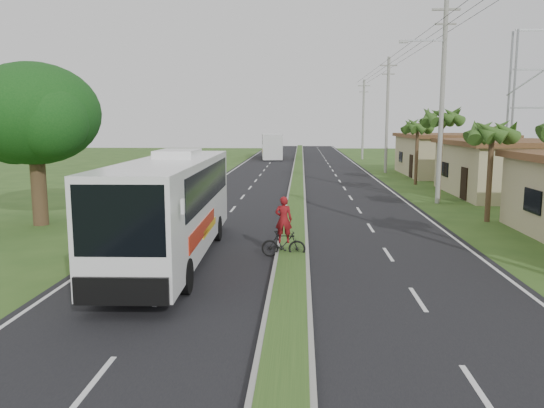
{
  "coord_description": "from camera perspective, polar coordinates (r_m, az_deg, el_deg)",
  "views": [
    {
      "loc": [
        0.3,
        -14.04,
        4.75
      ],
      "look_at": [
        -0.77,
        5.32,
        1.8
      ],
      "focal_mm": 35.0,
      "sensor_mm": 36.0,
      "label": 1
    }
  ],
  "objects": [
    {
      "name": "ground",
      "position": [
        14.83,
        1.87,
        -10.03
      ],
      "size": [
        180.0,
        180.0,
        0.0
      ],
      "primitive_type": "plane",
      "color": "#2F4F1D",
      "rests_on": "ground"
    },
    {
      "name": "road_asphalt",
      "position": [
        34.37,
        2.64,
        0.71
      ],
      "size": [
        14.0,
        160.0,
        0.02
      ],
      "primitive_type": "cube",
      "color": "black",
      "rests_on": "ground"
    },
    {
      "name": "median_strip",
      "position": [
        34.36,
        2.64,
        0.86
      ],
      "size": [
        1.2,
        160.0,
        0.18
      ],
      "color": "gray",
      "rests_on": "ground"
    },
    {
      "name": "lane_edge_left",
      "position": [
        35.08,
        -8.38,
        0.77
      ],
      "size": [
        0.12,
        160.0,
        0.01
      ],
      "primitive_type": "cube",
      "color": "silver",
      "rests_on": "ground"
    },
    {
      "name": "lane_edge_right",
      "position": [
        34.96,
        13.68,
        0.59
      ],
      "size": [
        0.12,
        160.0,
        0.01
      ],
      "primitive_type": "cube",
      "color": "silver",
      "rests_on": "ground"
    },
    {
      "name": "shop_mid",
      "position": [
        38.67,
        23.96,
        3.61
      ],
      "size": [
        7.6,
        10.6,
        3.67
      ],
      "color": "tan",
      "rests_on": "ground"
    },
    {
      "name": "shop_far",
      "position": [
        51.96,
        18.52,
        5.09
      ],
      "size": [
        8.6,
        11.6,
        3.82
      ],
      "color": "tan",
      "rests_on": "ground"
    },
    {
      "name": "palm_verge_b",
      "position": [
        27.59,
        22.61,
        7.18
      ],
      "size": [
        2.4,
        2.4,
        5.05
      ],
      "color": "#473321",
      "rests_on": "ground"
    },
    {
      "name": "palm_verge_c",
      "position": [
        34.12,
        17.81,
        8.86
      ],
      "size": [
        2.4,
        2.4,
        5.85
      ],
      "color": "#473321",
      "rests_on": "ground"
    },
    {
      "name": "palm_verge_d",
      "position": [
        43.0,
        15.4,
        8.07
      ],
      "size": [
        2.4,
        2.4,
        5.25
      ],
      "color": "#473321",
      "rests_on": "ground"
    },
    {
      "name": "shade_tree",
      "position": [
        27.07,
        -24.4,
        8.47
      ],
      "size": [
        6.3,
        6.0,
        7.54
      ],
      "color": "#473321",
      "rests_on": "ground"
    },
    {
      "name": "utility_pole_b",
      "position": [
        33.1,
        17.78,
        10.85
      ],
      "size": [
        3.2,
        0.28,
        12.0
      ],
      "color": "gray",
      "rests_on": "ground"
    },
    {
      "name": "utility_pole_c",
      "position": [
        52.69,
        12.29,
        9.45
      ],
      "size": [
        1.6,
        0.28,
        11.0
      ],
      "color": "gray",
      "rests_on": "ground"
    },
    {
      "name": "utility_pole_d",
      "position": [
        72.51,
        9.78,
        9.05
      ],
      "size": [
        1.6,
        0.28,
        10.5
      ],
      "color": "gray",
      "rests_on": "ground"
    },
    {
      "name": "coach_bus_main",
      "position": [
        18.68,
        -10.63,
        0.33
      ],
      "size": [
        2.8,
        11.85,
        3.81
      ],
      "rotation": [
        0.0,
        0.0,
        0.03
      ],
      "color": "white",
      "rests_on": "ground"
    },
    {
      "name": "coach_bus_far",
      "position": [
        73.09,
        -0.06,
        6.42
      ],
      "size": [
        3.47,
        11.75,
        3.37
      ],
      "rotation": [
        0.0,
        0.0,
        0.08
      ],
      "color": "silver",
      "rests_on": "ground"
    },
    {
      "name": "motorcyclist",
      "position": [
        18.9,
        1.25,
        -3.38
      ],
      "size": [
        1.6,
        0.51,
        2.21
      ],
      "rotation": [
        0.0,
        0.0,
        -0.04
      ],
      "color": "black",
      "rests_on": "ground"
    }
  ]
}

